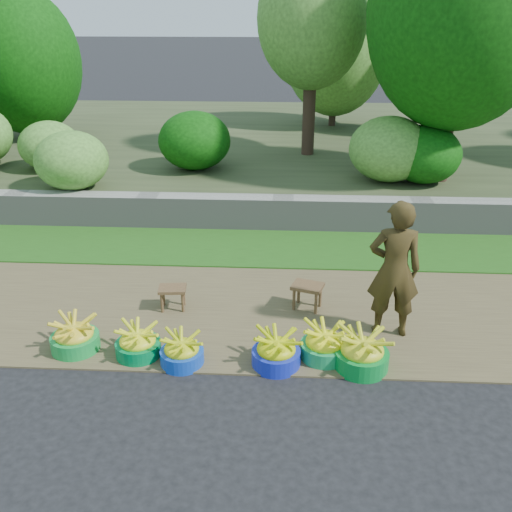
# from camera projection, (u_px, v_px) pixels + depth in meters

# --- Properties ---
(ground_plane) EXTENTS (120.00, 120.00, 0.00)m
(ground_plane) POSITION_uv_depth(u_px,v_px,m) (277.00, 377.00, 5.74)
(ground_plane) COLOR black
(ground_plane) RESTS_ON ground
(dirt_shoulder) EXTENTS (80.00, 2.50, 0.02)m
(dirt_shoulder) POSITION_uv_depth(u_px,v_px,m) (280.00, 314.00, 6.88)
(dirt_shoulder) COLOR brown
(dirt_shoulder) RESTS_ON ground
(grass_verge) EXTENTS (80.00, 1.50, 0.04)m
(grass_verge) POSITION_uv_depth(u_px,v_px,m) (282.00, 248.00, 8.70)
(grass_verge) COLOR #245B17
(grass_verge) RESTS_ON ground
(retaining_wall) EXTENTS (80.00, 0.35, 0.55)m
(retaining_wall) POSITION_uv_depth(u_px,v_px,m) (283.00, 213.00, 9.37)
(retaining_wall) COLOR gray
(retaining_wall) RESTS_ON ground
(earth_bank) EXTENTS (80.00, 10.00, 0.50)m
(earth_bank) POSITION_uv_depth(u_px,v_px,m) (285.00, 146.00, 13.84)
(earth_bank) COLOR #394426
(earth_bank) RESTS_ON ground
(vegetation) EXTENTS (35.71, 8.26, 4.77)m
(vegetation) POSITION_uv_depth(u_px,v_px,m) (421.00, 52.00, 10.97)
(vegetation) COLOR #37261C
(vegetation) RESTS_ON earth_bank
(basin_a) EXTENTS (0.52, 0.52, 0.39)m
(basin_a) POSITION_uv_depth(u_px,v_px,m) (75.00, 336.00, 6.12)
(basin_a) COLOR #14983B
(basin_a) RESTS_ON ground
(basin_b) EXTENTS (0.48, 0.48, 0.36)m
(basin_b) POSITION_uv_depth(u_px,v_px,m) (138.00, 343.00, 6.02)
(basin_b) COLOR #007739
(basin_b) RESTS_ON ground
(basin_c) EXTENTS (0.46, 0.46, 0.34)m
(basin_c) POSITION_uv_depth(u_px,v_px,m) (182.00, 351.00, 5.90)
(basin_c) COLOR #1141BC
(basin_c) RESTS_ON ground
(basin_d) EXTENTS (0.51, 0.51, 0.38)m
(basin_d) POSITION_uv_depth(u_px,v_px,m) (276.00, 351.00, 5.86)
(basin_d) COLOR #1627BC
(basin_d) RESTS_ON ground
(basin_e) EXTENTS (0.51, 0.51, 0.38)m
(basin_e) POSITION_uv_depth(u_px,v_px,m) (325.00, 344.00, 5.98)
(basin_e) COLOR #189553
(basin_e) RESTS_ON ground
(basin_f) EXTENTS (0.55, 0.55, 0.41)m
(basin_f) POSITION_uv_depth(u_px,v_px,m) (362.00, 353.00, 5.81)
(basin_f) COLOR #09812E
(basin_f) RESTS_ON ground
(stool_left) EXTENTS (0.35, 0.28, 0.29)m
(stool_left) POSITION_uv_depth(u_px,v_px,m) (172.00, 292.00, 6.90)
(stool_left) COLOR brown
(stool_left) RESTS_ON dirt_shoulder
(stool_right) EXTENTS (0.43, 0.38, 0.32)m
(stool_right) POSITION_uv_depth(u_px,v_px,m) (307.00, 289.00, 6.90)
(stool_right) COLOR brown
(stool_right) RESTS_ON dirt_shoulder
(vendor_woman) EXTENTS (0.59, 0.40, 1.57)m
(vendor_woman) POSITION_uv_depth(u_px,v_px,m) (394.00, 270.00, 6.17)
(vendor_woman) COLOR black
(vendor_woman) RESTS_ON dirt_shoulder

